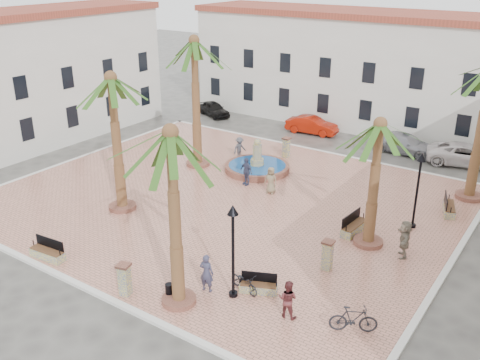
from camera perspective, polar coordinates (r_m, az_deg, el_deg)
The scene contains 35 objects.
ground at distance 32.03m, azimuth -1.48°, elevation -2.25°, with size 120.00×120.00×0.00m, color #56544F.
plaza at distance 32.00m, azimuth -1.48°, elevation -2.13°, with size 26.00×22.00×0.15m, color tan.
kerb_n at distance 40.77m, azimuth 7.61°, elevation 3.24°, with size 26.30×0.30×0.16m, color silver.
kerb_s at distance 25.06m, azimuth -16.62°, elevation -10.75°, with size 26.30×0.30×0.16m, color silver.
kerb_e at distance 27.35m, azimuth 21.46°, elevation -8.43°, with size 0.30×22.30×0.16m, color silver.
kerb_w at distance 40.46m, azimuth -16.60°, elevation 2.32°, with size 0.30×22.30×0.16m, color silver.
building_north at distance 47.54m, azimuth 12.99°, elevation 11.50°, with size 30.40×7.40×9.50m.
building_west at distance 43.89m, azimuth -22.43°, elevation 9.84°, with size 6.40×24.40×10.00m.
fountain at distance 36.08m, azimuth 1.84°, elevation 1.47°, with size 4.37×4.37×2.26m.
palm_nw at distance 35.30m, azimuth -4.88°, elevation 13.17°, with size 5.27×5.27×8.85m.
palm_sw at distance 29.29m, azimuth -13.49°, elevation 8.98°, with size 5.06×5.06×7.92m.
palm_s at distance 20.00m, azimuth -7.33°, elevation 2.90°, with size 4.72×4.72×7.76m.
palm_e at distance 25.71m, azimuth 14.58°, elevation 4.18°, with size 4.82×4.82×6.61m.
bench_s at distance 27.35m, azimuth -19.83°, elevation -7.34°, with size 1.92×0.74×0.99m.
bench_se at distance 23.42m, azimuth 1.99°, elevation -11.33°, with size 1.70×1.13×0.86m.
bench_e at distance 28.66m, azimuth 12.09°, elevation -4.95°, with size 0.78×2.03×1.05m.
bench_ne at distance 32.34m, azimuth 21.37°, elevation -2.82°, with size 1.13×1.99×1.00m.
lamppost_s at distance 21.79m, azimuth -0.76°, elevation -5.95°, with size 0.46×0.46×4.28m.
lamppost_e at distance 29.02m, azimuth 18.54°, elevation 0.22°, with size 0.46×0.46×4.19m.
bollard_se at distance 23.47m, azimuth -12.20°, elevation -10.28°, with size 0.65×0.65×1.48m.
bollard_n at distance 38.55m, azimuth 4.95°, elevation 3.52°, with size 0.56×0.56×1.47m.
bollard_e at distance 25.00m, azimuth 9.31°, elevation -7.86°, with size 0.56×0.56×1.47m.
litter_bin at distance 23.20m, azimuth -7.55°, elevation -11.64°, with size 0.34×0.34×0.66m, color black.
cyclist_a at distance 23.18m, azimuth -3.59°, elevation -9.86°, with size 0.65×0.42×1.77m, color #383955.
bicycle_a at distance 23.38m, azimuth 0.48°, elevation -10.83°, with size 0.57×1.63×0.86m, color black.
cyclist_b at distance 21.77m, azimuth 5.11°, elevation -12.53°, with size 0.79×0.62×1.64m, color #5C2629.
bicycle_b at distance 21.52m, azimuth 12.00°, elevation -14.32°, with size 0.53×1.86×1.12m, color black.
pedestrian_fountain_a at distance 32.49m, azimuth 3.31°, elevation -0.02°, with size 0.81×0.53×1.67m, color #807054.
pedestrian_fountain_b at distance 33.63m, azimuth 0.67°, elevation 0.95°, with size 1.05×0.44×1.80m, color #394060.
pedestrian_north at distance 37.95m, azimuth -0.04°, elevation 3.39°, with size 1.06×0.61×1.65m, color #45454A.
pedestrian_east at distance 26.75m, azimuth 17.15°, elevation -6.03°, with size 1.76×0.56×1.90m, color gray.
car_black at distance 49.50m, azimuth -2.81°, elevation 7.58°, with size 1.54×3.82×1.30m, color black.
car_red at distance 44.71m, azimuth 7.68°, elevation 5.82°, with size 1.49×4.28×1.41m, color #A41907.
car_silver at distance 41.56m, azimuth 17.17°, elevation 3.72°, with size 2.02×4.96×1.44m, color #95959D.
car_white at distance 40.59m, azimuth 23.05°, elevation 2.50°, with size 2.48×5.39×1.50m, color silver.
Camera 1 is at (17.10, -23.50, 13.46)m, focal length 40.00 mm.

